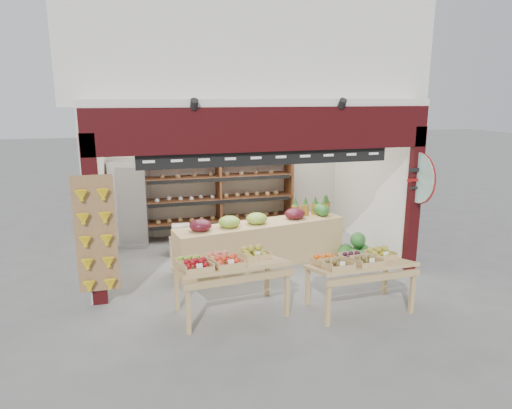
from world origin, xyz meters
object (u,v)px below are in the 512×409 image
object	(u,v)px
refrigerator	(132,203)
watermelon_pile	(356,252)
display_table_left	(223,264)
mid_counter	(261,242)
back_shelving	(219,183)
cardboard_stack	(191,242)
display_table_right	(356,263)

from	to	relation	value
refrigerator	watermelon_pile	size ratio (longest dim) A/B	2.54
display_table_left	mid_counter	bearing A→B (deg)	59.08
back_shelving	watermelon_pile	xyz separation A→B (m)	(2.27, -2.35, -1.07)
cardboard_stack	mid_counter	size ratio (longest dim) A/B	0.29
back_shelving	mid_counter	world-z (taller)	back_shelving
back_shelving	mid_counter	size ratio (longest dim) A/B	1.01
cardboard_stack	watermelon_pile	world-z (taller)	cardboard_stack
watermelon_pile	mid_counter	bearing A→B (deg)	169.77
refrigerator	cardboard_stack	distance (m)	1.62
mid_counter	display_table_right	world-z (taller)	mid_counter
cardboard_stack	mid_counter	distance (m)	1.59
display_table_left	display_table_right	world-z (taller)	display_table_left
back_shelving	watermelon_pile	world-z (taller)	back_shelving
display_table_right	display_table_left	bearing A→B (deg)	169.35
back_shelving	refrigerator	distance (m)	1.95
back_shelving	cardboard_stack	distance (m)	1.63
display_table_left	display_table_right	bearing A→B (deg)	-10.65
refrigerator	display_table_right	xyz separation A→B (m)	(3.20, -4.11, -0.19)
display_table_left	watermelon_pile	bearing A→B (deg)	26.68
watermelon_pile	display_table_left	bearing A→B (deg)	-153.32
mid_counter	display_table_right	bearing A→B (deg)	-68.50
display_table_left	cardboard_stack	bearing A→B (deg)	92.26
refrigerator	display_table_right	size ratio (longest dim) A/B	1.23
display_table_left	display_table_right	size ratio (longest dim) A/B	1.11
display_table_left	back_shelving	bearing A→B (deg)	80.05
refrigerator	mid_counter	distance (m)	3.07
cardboard_stack	display_table_right	xyz separation A→B (m)	(2.06, -3.20, 0.51)
display_table_right	watermelon_pile	xyz separation A→B (m)	(1.00, 1.85, -0.55)
back_shelving	display_table_left	bearing A→B (deg)	-99.95
cardboard_stack	watermelon_pile	distance (m)	3.34
back_shelving	watermelon_pile	bearing A→B (deg)	-45.93
cardboard_stack	display_table_left	xyz separation A→B (m)	(0.11, -2.83, 0.56)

